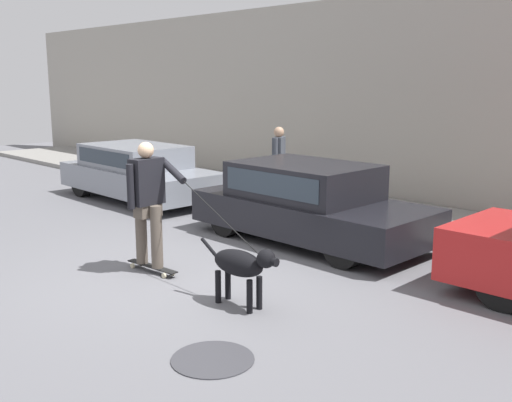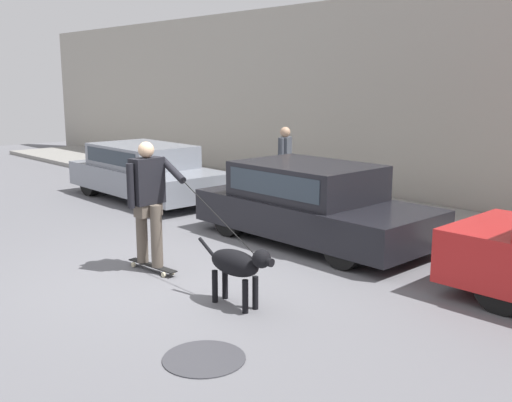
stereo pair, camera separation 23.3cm
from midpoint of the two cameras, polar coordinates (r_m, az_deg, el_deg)
ground_plane at (r=8.17m, az=-8.15°, el=-6.99°), size 36.00×36.00×0.00m
back_wall at (r=12.54m, az=15.50°, el=9.14°), size 32.00×0.30×4.30m
sidewalk_curb at (r=11.56m, az=11.32°, el=-1.31°), size 30.00×2.59×0.12m
parked_car_0 at (r=13.27m, az=-11.67°, el=2.68°), size 4.05×1.77×1.19m
parked_car_1 at (r=9.64m, az=4.34°, el=-0.28°), size 3.97×1.75×1.26m
dog at (r=6.84m, az=-2.37°, el=-6.10°), size 1.18×0.35×0.76m
skateboarder at (r=8.13m, az=-11.05°, el=0.17°), size 2.63×0.64×1.77m
pedestrian_with_bag at (r=12.48m, az=1.62°, el=4.01°), size 0.39×0.60×1.50m
manhole_cover at (r=5.80m, az=-5.34°, el=-14.77°), size 0.78×0.78×0.01m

